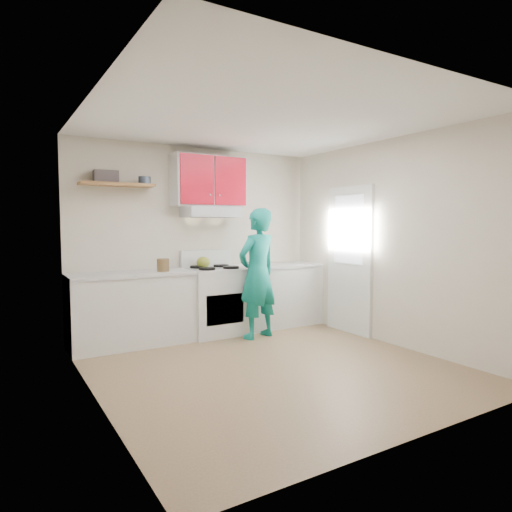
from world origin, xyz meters
TOP-DOWN VIEW (x-y plane):
  - floor at (0.00, 0.00)m, footprint 3.80×3.80m
  - ceiling at (0.00, 0.00)m, footprint 3.60×3.80m
  - back_wall at (0.00, 1.90)m, footprint 3.60×0.04m
  - front_wall at (0.00, -1.90)m, footprint 3.60×0.04m
  - left_wall at (-1.80, 0.00)m, footprint 0.04×3.80m
  - right_wall at (1.80, 0.00)m, footprint 0.04×3.80m
  - door at (1.78, 0.70)m, footprint 0.05×0.85m
  - door_glass at (1.75, 0.70)m, footprint 0.01×0.55m
  - counter_left at (-1.04, 1.60)m, footprint 1.52×0.60m
  - counter_right at (1.14, 1.60)m, footprint 1.32×0.60m
  - stove at (0.10, 1.57)m, footprint 0.76×0.65m
  - range_hood at (0.10, 1.68)m, footprint 0.76×0.44m
  - upper_cabinets at (0.10, 1.73)m, footprint 1.02×0.33m
  - shelf at (-1.15, 1.75)m, footprint 0.90×0.30m
  - books at (-1.28, 1.77)m, footprint 0.30×0.23m
  - tin at (-0.81, 1.71)m, footprint 0.16×0.16m
  - kettle at (-0.02, 1.68)m, footprint 0.23×0.23m
  - crock at (-0.65, 1.52)m, footprint 0.20×0.20m
  - cutting_board at (0.81, 1.60)m, footprint 0.36×0.28m
  - silicone_mat at (1.42, 1.57)m, footprint 0.35×0.29m
  - person at (0.51, 1.11)m, footprint 0.71×0.55m

SIDE VIEW (x-z plane):
  - floor at x=0.00m, z-range 0.00..0.00m
  - counter_left at x=-1.04m, z-range 0.00..0.90m
  - counter_right at x=1.14m, z-range 0.00..0.90m
  - stove at x=0.10m, z-range 0.00..0.92m
  - person at x=0.51m, z-range 0.00..1.74m
  - silicone_mat at x=1.42m, z-range 0.90..0.91m
  - cutting_board at x=0.81m, z-range 0.90..0.92m
  - crock at x=-0.65m, z-range 0.90..1.09m
  - kettle at x=-0.02m, z-range 0.92..1.08m
  - door at x=1.78m, z-range 0.00..2.05m
  - back_wall at x=0.00m, z-range 0.00..2.60m
  - front_wall at x=0.00m, z-range 0.00..2.60m
  - left_wall at x=-1.80m, z-range 0.00..2.60m
  - right_wall at x=1.80m, z-range 0.00..2.60m
  - door_glass at x=1.75m, z-range 0.98..1.92m
  - range_hood at x=0.10m, z-range 1.62..1.77m
  - shelf at x=-1.15m, z-range 2.00..2.04m
  - tin at x=-0.81m, z-range 2.04..2.13m
  - books at x=-1.28m, z-range 2.04..2.19m
  - upper_cabinets at x=0.10m, z-range 1.77..2.47m
  - ceiling at x=0.00m, z-range 2.58..2.62m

